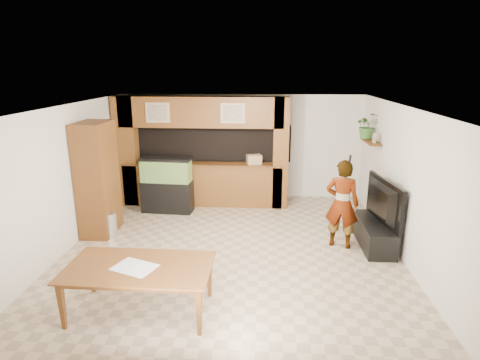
# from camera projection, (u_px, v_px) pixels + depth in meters

# --- Properties ---
(floor) EXTENTS (6.50, 6.50, 0.00)m
(floor) POSITION_uv_depth(u_px,v_px,m) (232.00, 250.00, 7.38)
(floor) COLOR tan
(floor) RESTS_ON ground
(ceiling) EXTENTS (6.50, 6.50, 0.00)m
(ceiling) POSITION_uv_depth(u_px,v_px,m) (231.00, 107.00, 6.67)
(ceiling) COLOR white
(ceiling) RESTS_ON wall_back
(wall_back) EXTENTS (6.00, 0.00, 6.00)m
(wall_back) POSITION_uv_depth(u_px,v_px,m) (242.00, 147.00, 10.15)
(wall_back) COLOR silver
(wall_back) RESTS_ON floor
(wall_left) EXTENTS (0.00, 6.50, 6.50)m
(wall_left) POSITION_uv_depth(u_px,v_px,m) (65.00, 179.00, 7.21)
(wall_left) COLOR silver
(wall_left) RESTS_ON floor
(wall_right) EXTENTS (0.00, 6.50, 6.50)m
(wall_right) POSITION_uv_depth(u_px,v_px,m) (406.00, 185.00, 6.85)
(wall_right) COLOR silver
(wall_right) RESTS_ON floor
(partition) EXTENTS (4.20, 0.99, 2.60)m
(partition) POSITION_uv_depth(u_px,v_px,m) (201.00, 150.00, 9.61)
(partition) COLOR brown
(partition) RESTS_ON floor
(wall_clock) EXTENTS (0.05, 0.25, 0.25)m
(wall_clock) POSITION_uv_depth(u_px,v_px,m) (87.00, 137.00, 8.00)
(wall_clock) COLOR black
(wall_clock) RESTS_ON wall_left
(wall_shelf) EXTENTS (0.25, 0.90, 0.04)m
(wall_shelf) POSITION_uv_depth(u_px,v_px,m) (371.00, 141.00, 8.62)
(wall_shelf) COLOR brown
(wall_shelf) RESTS_ON wall_right
(pantry_cabinet) EXTENTS (0.56, 0.92, 2.24)m
(pantry_cabinet) POSITION_uv_depth(u_px,v_px,m) (97.00, 179.00, 7.88)
(pantry_cabinet) COLOR brown
(pantry_cabinet) RESTS_ON floor
(trash_can) EXTENTS (0.28, 0.28, 0.51)m
(trash_can) POSITION_uv_depth(u_px,v_px,m) (110.00, 225.00, 7.86)
(trash_can) COLOR #B2B2B7
(trash_can) RESTS_ON floor
(aquarium) EXTENTS (1.15, 0.43, 1.28)m
(aquarium) POSITION_uv_depth(u_px,v_px,m) (167.00, 185.00, 9.18)
(aquarium) COLOR black
(aquarium) RESTS_ON floor
(tv_stand) EXTENTS (0.51, 1.40, 0.47)m
(tv_stand) POSITION_uv_depth(u_px,v_px,m) (374.00, 234.00, 7.51)
(tv_stand) COLOR black
(tv_stand) RESTS_ON floor
(television) EXTENTS (0.39, 1.42, 0.81)m
(television) POSITION_uv_depth(u_px,v_px,m) (377.00, 201.00, 7.34)
(television) COLOR black
(television) RESTS_ON tv_stand
(photo_frame) EXTENTS (0.04, 0.15, 0.20)m
(photo_frame) POSITION_uv_depth(u_px,v_px,m) (374.00, 138.00, 8.33)
(photo_frame) COLOR tan
(photo_frame) RESTS_ON wall_shelf
(potted_plant) EXTENTS (0.61, 0.56, 0.57)m
(potted_plant) POSITION_uv_depth(u_px,v_px,m) (368.00, 126.00, 8.78)
(potted_plant) COLOR #396F2C
(potted_plant) RESTS_ON wall_shelf
(person) EXTENTS (0.70, 0.56, 1.66)m
(person) POSITION_uv_depth(u_px,v_px,m) (342.00, 204.00, 7.32)
(person) COLOR olive
(person) RESTS_ON floor
(microphone) EXTENTS (0.04, 0.10, 0.16)m
(microphone) POSITION_uv_depth(u_px,v_px,m) (350.00, 159.00, 6.93)
(microphone) COLOR black
(microphone) RESTS_ON person
(dining_table) EXTENTS (1.96, 1.10, 0.69)m
(dining_table) POSITION_uv_depth(u_px,v_px,m) (140.00, 290.00, 5.40)
(dining_table) COLOR brown
(dining_table) RESTS_ON floor
(newspaper_a) EXTENTS (0.65, 0.57, 0.01)m
(newspaper_a) POSITION_uv_depth(u_px,v_px,m) (135.00, 267.00, 5.31)
(newspaper_a) COLOR silver
(newspaper_a) RESTS_ON dining_table
(counter_box) EXTENTS (0.38, 0.31, 0.22)m
(counter_box) POSITION_uv_depth(u_px,v_px,m) (254.00, 159.00, 9.40)
(counter_box) COLOR #A67F5A
(counter_box) RESTS_ON partition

